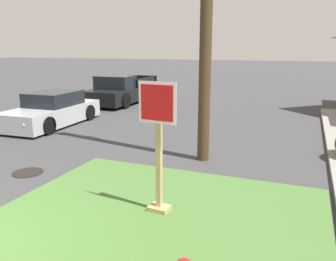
# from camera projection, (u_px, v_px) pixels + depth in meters

# --- Properties ---
(grass_corner_patch) EXTENTS (5.51, 5.58, 0.08)m
(grass_corner_patch) POSITION_uv_depth(u_px,v_px,m) (145.00, 232.00, 5.43)
(grass_corner_patch) COLOR #477033
(grass_corner_patch) RESTS_ON ground
(stop_sign) EXTENTS (0.68, 0.31, 2.26)m
(stop_sign) POSITION_uv_depth(u_px,v_px,m) (158.00, 151.00, 5.81)
(stop_sign) COLOR tan
(stop_sign) RESTS_ON grass_corner_patch
(manhole_cover) EXTENTS (0.70, 0.70, 0.02)m
(manhole_cover) POSITION_uv_depth(u_px,v_px,m) (28.00, 173.00, 8.11)
(manhole_cover) COLOR black
(manhole_cover) RESTS_ON ground
(parked_sedan_silver) EXTENTS (2.01, 4.23, 1.25)m
(parked_sedan_silver) POSITION_uv_depth(u_px,v_px,m) (52.00, 111.00, 13.05)
(parked_sedan_silver) COLOR #ADB2B7
(parked_sedan_silver) RESTS_ON ground
(pickup_truck_black) EXTENTS (2.21, 5.06, 1.48)m
(pickup_truck_black) POSITION_uv_depth(u_px,v_px,m) (122.00, 91.00, 18.22)
(pickup_truck_black) COLOR black
(pickup_truck_black) RESTS_ON ground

